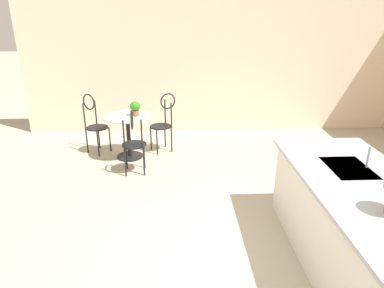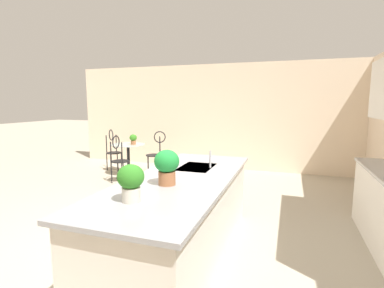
% 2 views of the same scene
% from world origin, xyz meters
% --- Properties ---
extents(ground_plane, '(40.00, 40.00, 0.00)m').
position_xyz_m(ground_plane, '(0.00, 0.00, 0.00)').
color(ground_plane, '#B2A893').
extents(wall_left_window, '(0.12, 7.80, 2.70)m').
position_xyz_m(wall_left_window, '(-4.26, 0.00, 1.35)').
color(wall_left_window, beige).
rests_on(wall_left_window, ground).
extents(kitchen_island, '(2.80, 1.06, 0.92)m').
position_xyz_m(kitchen_island, '(0.30, 0.85, 0.46)').
color(kitchen_island, white).
rests_on(kitchen_island, ground).
extents(bistro_table, '(0.80, 0.80, 0.74)m').
position_xyz_m(bistro_table, '(-2.80, -1.68, 0.45)').
color(bistro_table, black).
rests_on(bistro_table, ground).
extents(chair_near_window, '(0.51, 0.52, 1.04)m').
position_xyz_m(chair_near_window, '(-3.10, -1.09, 0.57)').
color(chair_near_window, black).
rests_on(chair_near_window, ground).
extents(chair_by_island, '(0.53, 0.53, 1.04)m').
position_xyz_m(chair_by_island, '(-3.09, -2.30, 0.57)').
color(chair_by_island, black).
rests_on(chair_by_island, ground).
extents(chair_toward_desk, '(0.49, 0.41, 1.04)m').
position_xyz_m(chair_toward_desk, '(-2.13, -1.51, 0.57)').
color(chair_toward_desk, black).
rests_on(chair_toward_desk, ground).
extents(sink_faucet, '(0.02, 0.02, 0.22)m').
position_xyz_m(sink_faucet, '(-0.25, 1.03, 1.03)').
color(sink_faucet, '#B2B5BA').
rests_on(sink_faucet, kitchen_island).
extents(potted_plant_on_table, '(0.17, 0.17, 0.24)m').
position_xyz_m(potted_plant_on_table, '(-2.81, -1.54, 0.88)').
color(potted_plant_on_table, '#9E603D').
rests_on(potted_plant_on_table, bistro_table).
extents(potted_plant_counter_far, '(0.22, 0.22, 0.31)m').
position_xyz_m(potted_plant_counter_far, '(1.15, 0.74, 1.10)').
color(potted_plant_counter_far, beige).
rests_on(potted_plant_counter_far, kitchen_island).
extents(potted_plant_counter_near, '(0.25, 0.25, 0.35)m').
position_xyz_m(potted_plant_counter_near, '(0.60, 0.82, 1.12)').
color(potted_plant_counter_near, '#9E603D').
rests_on(potted_plant_counter_near, kitchen_island).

